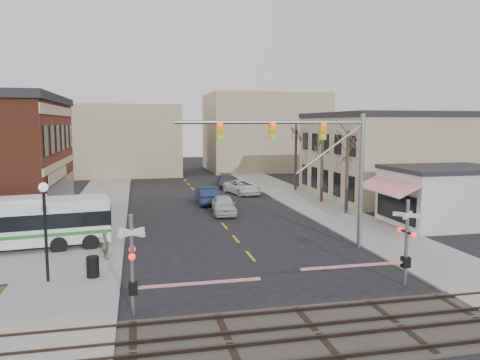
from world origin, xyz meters
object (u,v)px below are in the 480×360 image
street_lamp (45,212)px  pedestrian_far (53,224)px  traffic_signal_mast (314,152)px  pedestrian_near (105,245)px  car_d (226,181)px  rr_crossing_west (144,266)px  rr_crossing_east (398,244)px  car_c (242,187)px  car_b (207,195)px  car_a (224,205)px  trash_bin (93,267)px  transit_bus (4,224)px

street_lamp → pedestrian_far: bearing=97.7°
traffic_signal_mast → pedestrian_near: traffic_signal_mast is taller
street_lamp → car_d: bearing=65.1°
traffic_signal_mast → rr_crossing_west: 12.83m
rr_crossing_west → rr_crossing_east: 11.41m
rr_crossing_west → car_c: size_ratio=1.06×
car_c → pedestrian_near: bearing=-134.1°
street_lamp → car_d: 34.14m
car_b → car_d: 11.61m
traffic_signal_mast → street_lamp: traffic_signal_mast is taller
rr_crossing_west → car_a: size_ratio=1.23×
trash_bin → car_b: 21.46m
traffic_signal_mast → trash_bin: traffic_signal_mast is taller
traffic_signal_mast → car_a: size_ratio=2.44×
street_lamp → pedestrian_near: size_ratio=3.02×
transit_bus → rr_crossing_east: size_ratio=2.13×
street_lamp → car_b: 22.65m
pedestrian_far → street_lamp: bearing=-140.0°
pedestrian_near → pedestrian_far: size_ratio=0.88×
transit_bus → traffic_signal_mast: (17.52, -3.35, 4.09)m
traffic_signal_mast → car_a: (-3.09, 11.95, -5.02)m
rr_crossing_east → pedestrian_far: bearing=143.4°
street_lamp → traffic_signal_mast: bearing=11.1°
street_lamp → car_c: (15.00, 25.12, -2.68)m
car_d → trash_bin: bearing=-103.4°
car_b → car_c: car_b is taller
traffic_signal_mast → trash_bin: (-12.16, -2.56, -5.17)m
car_b → trash_bin: bearing=67.7°
car_b → pedestrian_near: 18.51m
rr_crossing_west → pedestrian_near: bearing=103.9°
pedestrian_near → rr_crossing_east: bearing=-141.8°
rr_crossing_east → street_lamp: size_ratio=1.21×
car_a → car_d: car_a is taller
car_c → rr_crossing_east: bearing=-102.7°
street_lamp → car_c: size_ratio=0.88×
rr_crossing_west → pedestrian_far: 14.51m
traffic_signal_mast → car_b: (-3.69, 17.15, -4.96)m
rr_crossing_east → car_b: (-5.26, 23.69, -1.13)m
rr_crossing_east → pedestrian_far: rr_crossing_east is taller
rr_crossing_east → street_lamp: bearing=166.5°
street_lamp → pedestrian_far: street_lamp is taller
pedestrian_far → trash_bin: bearing=-127.4°
car_d → pedestrian_far: pedestrian_far is taller
pedestrian_near → car_a: bearing=-61.1°
car_c → pedestrian_near: pedestrian_near is taller
rr_crossing_east → car_b: size_ratio=1.11×
street_lamp → car_a: (11.07, 14.72, -2.64)m
rr_crossing_east → car_c: bearing=91.5°
rr_crossing_west → pedestrian_far: size_ratio=3.19×
rr_crossing_west → car_d: rr_crossing_west is taller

